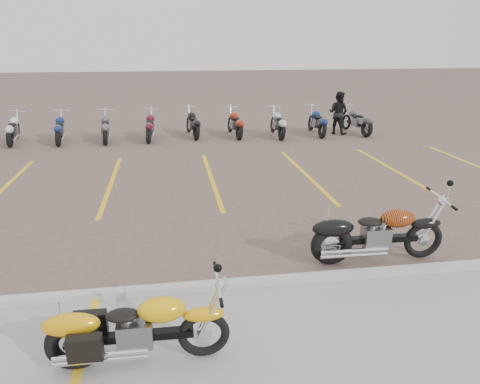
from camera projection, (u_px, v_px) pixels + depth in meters
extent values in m
plane|color=brown|center=(231.00, 236.00, 9.18)|extent=(100.00, 100.00, 0.00)
cube|color=#ADAAA3|center=(249.00, 283.00, 7.29)|extent=(60.00, 0.18, 0.12)
torus|color=black|center=(204.00, 335.00, 5.60)|extent=(0.63, 0.11, 0.63)
torus|color=black|center=(75.00, 345.00, 5.40)|extent=(0.67, 0.17, 0.66)
cube|color=black|center=(140.00, 336.00, 5.49)|extent=(1.25, 0.13, 0.10)
cube|color=slate|center=(136.00, 332.00, 5.46)|extent=(0.41, 0.29, 0.33)
ellipsoid|color=#E4A90C|center=(162.00, 308.00, 5.41)|extent=(0.56, 0.32, 0.29)
ellipsoid|color=black|center=(123.00, 314.00, 5.37)|extent=(0.38, 0.26, 0.12)
torus|color=black|center=(422.00, 241.00, 8.13)|extent=(0.69, 0.14, 0.69)
torus|color=black|center=(331.00, 246.00, 7.94)|extent=(0.73, 0.20, 0.73)
cube|color=black|center=(377.00, 240.00, 8.02)|extent=(1.38, 0.17, 0.11)
cube|color=slate|center=(375.00, 237.00, 7.99)|extent=(0.45, 0.33, 0.36)
ellipsoid|color=black|center=(396.00, 218.00, 7.93)|extent=(0.62, 0.36, 0.32)
ellipsoid|color=black|center=(369.00, 222.00, 7.89)|extent=(0.42, 0.29, 0.13)
imported|color=black|center=(338.00, 113.00, 18.74)|extent=(1.04, 1.04, 1.70)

